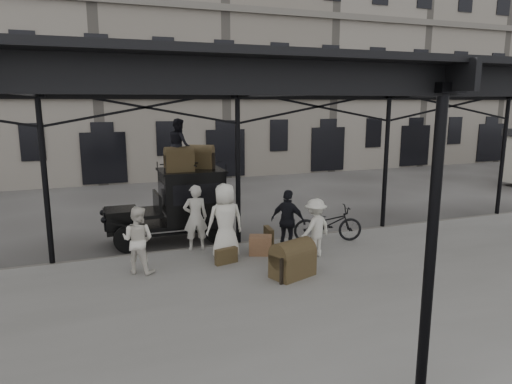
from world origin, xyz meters
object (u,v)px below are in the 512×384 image
Objects in this scene: porter_left at (195,218)px; porter_official at (288,221)px; steamer_trunk_roof_near at (179,161)px; steamer_trunk_platform at (293,261)px; bicycle at (328,224)px; taxi at (181,202)px.

porter_left reaches higher than porter_official.
steamer_trunk_roof_near is (-0.16, 1.26, 1.42)m from porter_left.
porter_official is 3.70m from steamer_trunk_roof_near.
steamer_trunk_platform is at bearing -65.50° from steamer_trunk_roof_near.
steamer_trunk_roof_near reaches higher than steamer_trunk_platform.
steamer_trunk_roof_near is at bearing 79.90° from bicycle.
porter_left is at bearing 96.12° from bicycle.
steamer_trunk_platform is (-0.64, -1.70, -0.49)m from porter_official.
bicycle is at bearing -113.72° from porter_official.
taxi reaches higher than porter_official.
taxi is at bearing -81.53° from porter_left.
porter_official is at bearing -43.08° from steamer_trunk_roof_near.
porter_left is 2.55m from porter_official.
porter_official is 1.88m from steamer_trunk_platform.
porter_official is at bearing -46.85° from taxi.
steamer_trunk_roof_near is (-0.08, -0.25, 1.28)m from taxi.
bicycle is (3.89, -2.11, -0.52)m from taxi.
steamer_trunk_platform is (1.76, -4.26, -0.69)m from taxi.
bicycle is 3.04m from steamer_trunk_platform.
porter_official is (2.40, -2.56, -0.19)m from taxi.
porter_left is 0.91× the size of bicycle.
steamer_trunk_roof_near reaches higher than bicycle.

